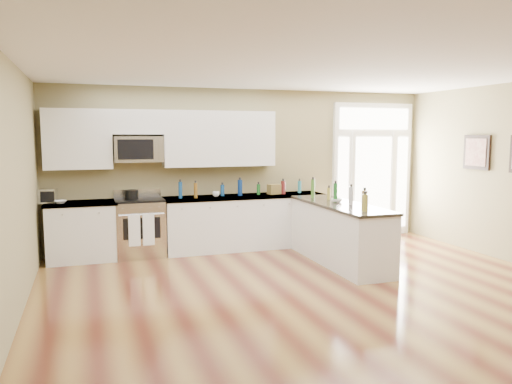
% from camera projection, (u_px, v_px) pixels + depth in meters
% --- Properties ---
extents(ground, '(8.00, 8.00, 0.00)m').
position_uv_depth(ground, '(361.00, 320.00, 5.40)').
color(ground, '#552518').
extents(room_shell, '(8.00, 8.00, 8.00)m').
position_uv_depth(room_shell, '(365.00, 162.00, 5.21)').
color(room_shell, '#8A8157').
rests_on(room_shell, ground).
extents(back_cabinet_left, '(1.10, 0.66, 0.94)m').
position_uv_depth(back_cabinet_left, '(82.00, 233.00, 7.91)').
color(back_cabinet_left, silver).
rests_on(back_cabinet_left, ground).
extents(back_cabinet_right, '(2.85, 0.66, 0.94)m').
position_uv_depth(back_cabinet_right, '(245.00, 224.00, 8.78)').
color(back_cabinet_right, silver).
rests_on(back_cabinet_right, ground).
extents(peninsula_cabinet, '(0.69, 2.32, 0.94)m').
position_uv_depth(peninsula_cabinet, '(339.00, 235.00, 7.76)').
color(peninsula_cabinet, silver).
rests_on(peninsula_cabinet, ground).
extents(upper_cabinet_left, '(1.04, 0.33, 0.95)m').
position_uv_depth(upper_cabinet_left, '(78.00, 139.00, 7.87)').
color(upper_cabinet_left, silver).
rests_on(upper_cabinet_left, room_shell).
extents(upper_cabinet_right, '(1.94, 0.33, 0.95)m').
position_uv_depth(upper_cabinet_right, '(219.00, 139.00, 8.61)').
color(upper_cabinet_right, silver).
rests_on(upper_cabinet_right, room_shell).
extents(upper_cabinet_short, '(0.82, 0.33, 0.40)m').
position_uv_depth(upper_cabinet_short, '(137.00, 122.00, 8.14)').
color(upper_cabinet_short, silver).
rests_on(upper_cabinet_short, room_shell).
extents(microwave, '(0.78, 0.41, 0.42)m').
position_uv_depth(microwave, '(138.00, 149.00, 8.15)').
color(microwave, silver).
rests_on(microwave, room_shell).
extents(entry_door, '(1.70, 0.10, 2.60)m').
position_uv_depth(entry_door, '(372.00, 170.00, 9.79)').
color(entry_door, white).
rests_on(entry_door, ground).
extents(wall_art_near, '(0.05, 0.58, 0.58)m').
position_uv_depth(wall_art_near, '(477.00, 152.00, 8.38)').
color(wall_art_near, black).
rests_on(wall_art_near, room_shell).
extents(kitchen_range, '(0.78, 0.69, 1.08)m').
position_uv_depth(kitchen_range, '(140.00, 227.00, 8.19)').
color(kitchen_range, silver).
rests_on(kitchen_range, ground).
extents(stockpot, '(0.27, 0.27, 0.17)m').
position_uv_depth(stockpot, '(131.00, 194.00, 8.09)').
color(stockpot, black).
rests_on(stockpot, kitchen_range).
extents(toaster_oven, '(0.30, 0.25, 0.22)m').
position_uv_depth(toaster_oven, '(48.00, 196.00, 7.72)').
color(toaster_oven, silver).
rests_on(toaster_oven, back_cabinet_left).
extents(cardboard_box, '(0.24, 0.19, 0.18)m').
position_uv_depth(cardboard_box, '(274.00, 189.00, 8.89)').
color(cardboard_box, brown).
rests_on(cardboard_box, back_cabinet_right).
extents(bowl_left, '(0.24, 0.24, 0.05)m').
position_uv_depth(bowl_left, '(60.00, 202.00, 7.69)').
color(bowl_left, white).
rests_on(bowl_left, back_cabinet_left).
extents(bowl_peninsula, '(0.23, 0.23, 0.05)m').
position_uv_depth(bowl_peninsula, '(337.00, 201.00, 7.81)').
color(bowl_peninsula, white).
rests_on(bowl_peninsula, peninsula_cabinet).
extents(cup_counter, '(0.12, 0.12, 0.09)m').
position_uv_depth(cup_counter, '(216.00, 194.00, 8.52)').
color(cup_counter, white).
rests_on(cup_counter, back_cabinet_right).
extents(counter_bottles, '(2.41, 2.41, 0.31)m').
position_uv_depth(counter_bottles, '(290.00, 192.00, 8.13)').
color(counter_bottles, '#19591E').
rests_on(counter_bottles, back_cabinet_right).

